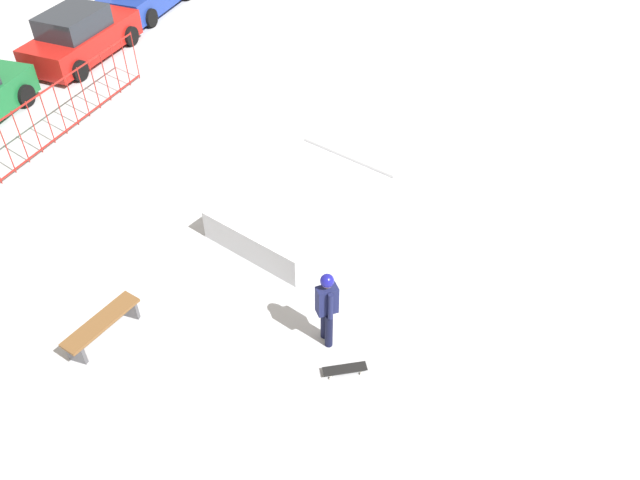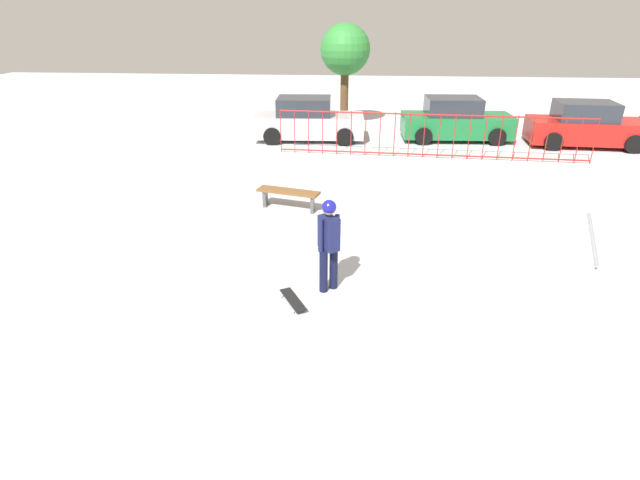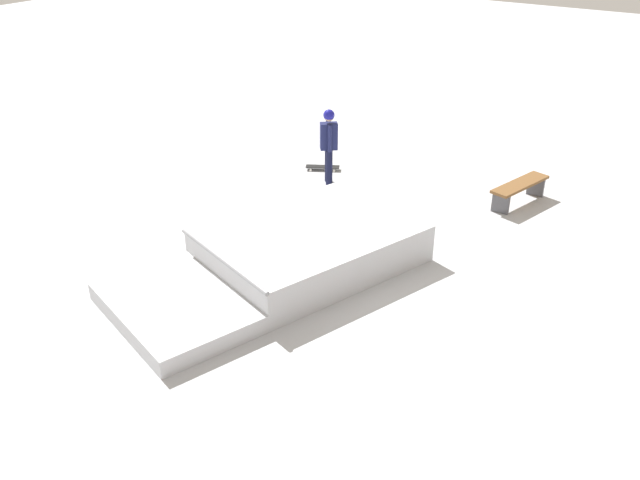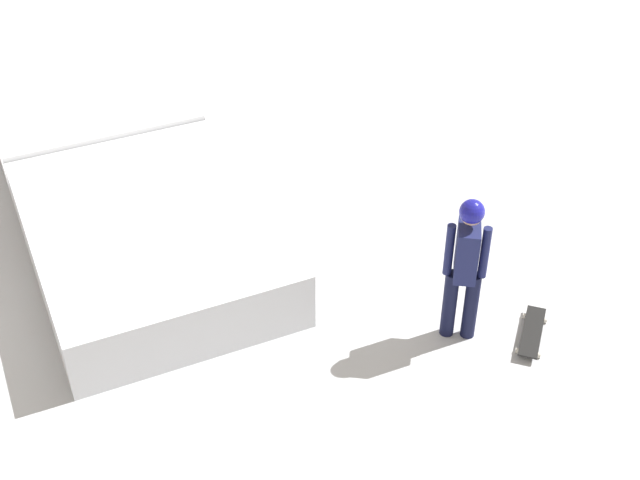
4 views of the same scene
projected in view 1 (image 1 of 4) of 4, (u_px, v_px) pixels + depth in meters
ground_plane at (291, 226)px, 14.43m from camera, size 60.00×60.00×0.00m
skate_ramp at (313, 197)px, 14.71m from camera, size 5.95×4.21×0.74m
skater at (327, 304)px, 11.28m from camera, size 0.41×0.43×1.73m
skateboard at (345, 369)px, 11.36m from camera, size 0.56×0.80×0.09m
perimeter_fence at (13, 142)px, 15.64m from camera, size 10.36×0.75×1.50m
park_bench at (102, 325)px, 11.76m from camera, size 1.65×0.81×0.48m
parked_car_red at (80, 37)px, 20.29m from camera, size 4.20×2.13×1.60m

